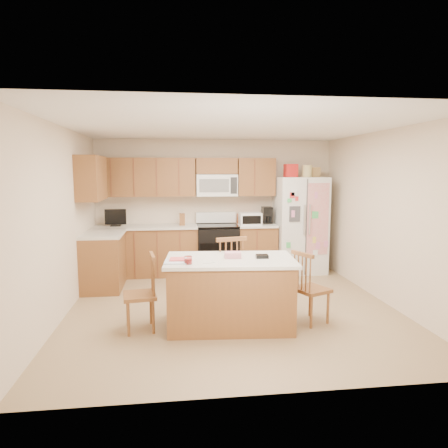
{
  "coord_description": "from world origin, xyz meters",
  "views": [
    {
      "loc": [
        -0.78,
        -5.39,
        1.91
      ],
      "look_at": [
        -0.07,
        0.35,
        1.14
      ],
      "focal_mm": 32.0,
      "sensor_mm": 36.0,
      "label": 1
    }
  ],
  "objects": [
    {
      "name": "ground",
      "position": [
        0.0,
        0.0,
        0.0
      ],
      "size": [
        4.5,
        4.5,
        0.0
      ],
      "primitive_type": "plane",
      "color": "#94795A",
      "rests_on": "ground"
    },
    {
      "name": "room_shell",
      "position": [
        0.0,
        0.0,
        1.44
      ],
      "size": [
        4.6,
        4.6,
        2.52
      ],
      "color": "beige",
      "rests_on": "ground"
    },
    {
      "name": "cabinetry",
      "position": [
        -0.98,
        1.79,
        0.91
      ],
      "size": [
        3.36,
        1.56,
        2.15
      ],
      "color": "brown",
      "rests_on": "ground"
    },
    {
      "name": "stove",
      "position": [
        0.0,
        1.94,
        0.47
      ],
      "size": [
        0.76,
        0.65,
        1.13
      ],
      "color": "black",
      "rests_on": "ground"
    },
    {
      "name": "refrigerator",
      "position": [
        1.57,
        1.87,
        0.92
      ],
      "size": [
        0.9,
        0.79,
        2.04
      ],
      "color": "white",
      "rests_on": "ground"
    },
    {
      "name": "island",
      "position": [
        -0.12,
        -0.67,
        0.43
      ],
      "size": [
        1.63,
        1.03,
        0.95
      ],
      "color": "brown",
      "rests_on": "ground"
    },
    {
      "name": "windsor_chair_left",
      "position": [
        -1.19,
        -0.67,
        0.44
      ],
      "size": [
        0.43,
        0.45,
        0.93
      ],
      "color": "brown",
      "rests_on": "ground"
    },
    {
      "name": "windsor_chair_back",
      "position": [
        -0.07,
        -0.07,
        0.49
      ],
      "size": [
        0.53,
        0.52,
        1.04
      ],
      "color": "brown",
      "rests_on": "ground"
    },
    {
      "name": "windsor_chair_right",
      "position": [
        0.89,
        -0.68,
        0.44
      ],
      "size": [
        0.51,
        0.52,
        0.92
      ],
      "color": "brown",
      "rests_on": "ground"
    }
  ]
}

